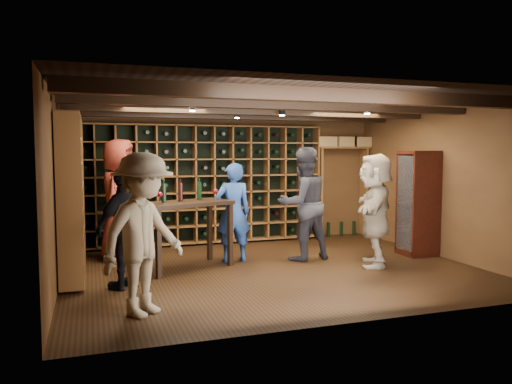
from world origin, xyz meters
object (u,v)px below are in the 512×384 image
object	(u,v)px
man_blue_shirt	(233,212)
tasting_table	(186,210)
guest_woman_black	(126,228)
display_cabinet	(418,205)
guest_red_floral	(119,199)
guest_khaki	(143,234)
guest_beige	(375,210)
man_grey_suit	(303,204)

from	to	relation	value
man_blue_shirt	tasting_table	distance (m)	0.85
guest_woman_black	display_cabinet	bearing A→B (deg)	149.21
guest_red_floral	guest_khaki	xyz separation A→B (m)	(0.08, -3.00, -0.11)
man_blue_shirt	guest_woman_black	size ratio (longest dim) A/B	1.01
guest_woman_black	tasting_table	bearing A→B (deg)	-175.85
man_blue_shirt	guest_red_floral	bearing A→B (deg)	-23.81
man_blue_shirt	guest_beige	distance (m)	2.22
man_blue_shirt	guest_beige	xyz separation A→B (m)	(2.00, -0.96, 0.08)
guest_woman_black	guest_beige	xyz separation A→B (m)	(3.74, 0.12, 0.09)
guest_woman_black	guest_khaki	xyz separation A→B (m)	(0.11, -1.15, 0.10)
man_blue_shirt	tasting_table	world-z (taller)	man_blue_shirt
display_cabinet	guest_woman_black	size ratio (longest dim) A/B	1.12
man_grey_suit	guest_beige	distance (m)	1.15
man_grey_suit	guest_red_floral	size ratio (longest dim) A/B	0.93
man_blue_shirt	guest_beige	world-z (taller)	guest_beige
tasting_table	man_blue_shirt	bearing A→B (deg)	-4.10
display_cabinet	guest_beige	xyz separation A→B (m)	(-1.13, -0.47, 0.01)
guest_woman_black	tasting_table	size ratio (longest dim) A/B	1.04
display_cabinet	guest_beige	distance (m)	1.23
guest_red_floral	guest_woman_black	size ratio (longest dim) A/B	1.26
display_cabinet	tasting_table	size ratio (longest dim) A/B	1.17
guest_red_floral	guest_beige	xyz separation A→B (m)	(3.72, -1.73, -0.12)
man_blue_shirt	man_grey_suit	xyz separation A→B (m)	(1.12, -0.23, 0.13)
tasting_table	guest_beige	bearing A→B (deg)	-35.41
guest_red_floral	tasting_table	distance (m)	1.37
guest_khaki	tasting_table	distance (m)	2.15
display_cabinet	guest_red_floral	world-z (taller)	guest_red_floral
man_grey_suit	tasting_table	distance (m)	1.93
man_blue_shirt	guest_woman_black	world-z (taller)	man_blue_shirt
guest_khaki	tasting_table	size ratio (longest dim) A/B	1.17
guest_red_floral	guest_khaki	size ratio (longest dim) A/B	1.12
guest_beige	tasting_table	xyz separation A→B (m)	(-2.81, 0.72, 0.02)
display_cabinet	guest_beige	size ratio (longest dim) A/B	1.01
guest_red_floral	guest_beige	distance (m)	4.10
man_grey_suit	guest_red_floral	world-z (taller)	guest_red_floral
display_cabinet	tasting_table	distance (m)	3.95
man_blue_shirt	guest_khaki	distance (m)	2.77
tasting_table	guest_woman_black	bearing A→B (deg)	-159.19
guest_red_floral	tasting_table	bearing A→B (deg)	-119.34
guest_red_floral	guest_woman_black	world-z (taller)	guest_red_floral
guest_red_floral	guest_woman_black	bearing A→B (deg)	-161.94
display_cabinet	guest_woman_black	distance (m)	4.91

